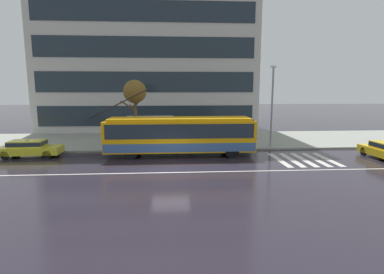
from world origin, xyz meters
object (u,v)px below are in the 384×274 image
at_px(street_tree_bare, 135,93).
at_px(pedestrian_at_shelter, 189,129).
at_px(pedestrian_approaching_curb, 194,128).
at_px(pedestrian_walking_past, 209,127).
at_px(taxi_queued_behind_bus, 29,148).
at_px(bus_shelter, 150,124).
at_px(street_lamp, 272,99).
at_px(trolleybus, 180,135).
at_px(pedestrian_waiting_by_pole, 177,137).

bearing_deg(street_tree_bare, pedestrian_at_shelter, -19.68).
height_order(pedestrian_at_shelter, pedestrian_approaching_curb, pedestrian_at_shelter).
bearing_deg(pedestrian_approaching_curb, pedestrian_walking_past, 28.82).
distance_m(taxi_queued_behind_bus, bus_shelter, 9.68).
relative_size(pedestrian_at_shelter, street_lamp, 0.28).
bearing_deg(bus_shelter, taxi_queued_behind_bus, -158.83).
distance_m(taxi_queued_behind_bus, pedestrian_walking_past, 14.68).
bearing_deg(trolleybus, street_lamp, 16.19).
xyz_separation_m(pedestrian_at_shelter, pedestrian_walking_past, (1.88, 1.79, -0.04)).
distance_m(pedestrian_at_shelter, pedestrian_waiting_by_pole, 1.20).
relative_size(street_lamp, street_tree_bare, 1.21).
bearing_deg(pedestrian_walking_past, pedestrian_waiting_by_pole, -150.95).
bearing_deg(trolleybus, taxi_queued_behind_bus, 178.56).
xyz_separation_m(pedestrian_walking_past, street_tree_bare, (-6.53, -0.12, 3.09)).
bearing_deg(pedestrian_approaching_curb, pedestrian_at_shelter, -114.59).
bearing_deg(taxi_queued_behind_bus, pedestrian_approaching_curb, 12.53).
xyz_separation_m(pedestrian_waiting_by_pole, street_lamp, (8.08, -0.01, 3.12)).
height_order(pedestrian_waiting_by_pole, street_lamp, street_lamp).
xyz_separation_m(pedestrian_at_shelter, pedestrian_waiting_by_pole, (-1.00, 0.18, -0.64)).
relative_size(trolleybus, street_lamp, 1.79).
xyz_separation_m(trolleybus, street_tree_bare, (-3.82, 3.79, 3.17)).
bearing_deg(pedestrian_at_shelter, pedestrian_approaching_curb, 65.41).
height_order(pedestrian_at_shelter, street_lamp, street_lamp).
bearing_deg(street_tree_bare, street_lamp, -7.26).
relative_size(pedestrian_at_shelter, pedestrian_walking_past, 0.98).
relative_size(bus_shelter, pedestrian_at_shelter, 2.08).
height_order(taxi_queued_behind_bus, pedestrian_walking_past, pedestrian_walking_past).
distance_m(taxi_queued_behind_bus, pedestrian_waiting_by_pole, 11.49).
distance_m(bus_shelter, pedestrian_waiting_by_pole, 2.92).
xyz_separation_m(pedestrian_at_shelter, pedestrian_approaching_curb, (0.46, 1.00, -0.04)).
bearing_deg(pedestrian_walking_past, street_tree_bare, -178.92).
xyz_separation_m(pedestrian_approaching_curb, street_tree_bare, (-5.11, 0.66, 3.08)).
height_order(pedestrian_approaching_curb, street_tree_bare, street_tree_bare).
distance_m(bus_shelter, pedestrian_walking_past, 5.26).
xyz_separation_m(taxi_queued_behind_bus, pedestrian_waiting_by_pole, (11.31, 2.02, 0.40)).
xyz_separation_m(taxi_queued_behind_bus, pedestrian_walking_past, (14.19, 3.62, 1.00)).
distance_m(pedestrian_at_shelter, pedestrian_approaching_curb, 1.10).
height_order(pedestrian_at_shelter, street_tree_bare, street_tree_bare).
relative_size(pedestrian_at_shelter, street_tree_bare, 0.34).
relative_size(trolleybus, pedestrian_waiting_by_pole, 7.56).
distance_m(pedestrian_at_shelter, pedestrian_walking_past, 2.59).
height_order(taxi_queued_behind_bus, pedestrian_at_shelter, pedestrian_at_shelter).
relative_size(taxi_queued_behind_bus, pedestrian_walking_past, 2.29).
bearing_deg(trolleybus, street_tree_bare, 135.23).
distance_m(pedestrian_approaching_curb, pedestrian_walking_past, 1.62).
bearing_deg(pedestrian_walking_past, street_lamp, -17.29).
relative_size(trolleybus, pedestrian_walking_past, 6.25).
bearing_deg(street_lamp, bus_shelter, 172.05).
bearing_deg(taxi_queued_behind_bus, pedestrian_waiting_by_pole, 10.12).
bearing_deg(bus_shelter, pedestrian_waiting_by_pole, -31.42).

